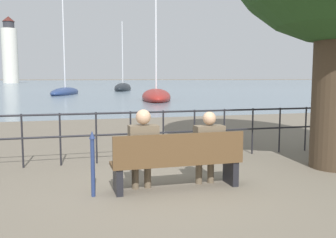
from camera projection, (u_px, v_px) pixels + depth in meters
ground_plane at (177, 188)px, 5.91m from camera, size 1000.00×1000.00×0.00m
harbor_water at (66, 82)px, 159.34m from camera, size 600.00×300.00×0.01m
park_bench at (178, 162)px, 5.80m from camera, size 2.05×0.45×0.90m
seated_person_left at (143, 146)px, 5.70m from camera, size 0.44×0.35×1.26m
seated_person_right at (208, 145)px, 5.99m from camera, size 0.46×0.35×1.20m
promenade_railing at (147, 128)px, 7.85m from camera, size 10.59×0.04×1.05m
closed_umbrella at (93, 160)px, 5.44m from camera, size 0.09×0.09×0.97m
sailboat_0 at (123, 88)px, 52.34m from camera, size 4.30×8.93×9.94m
sailboat_1 at (156, 96)px, 29.87m from camera, size 4.04×9.00×8.99m
sailboat_2 at (65, 92)px, 39.92m from camera, size 4.16×8.70×12.02m
harbor_lighthouse at (10, 52)px, 127.14m from camera, size 5.15×5.15×22.46m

